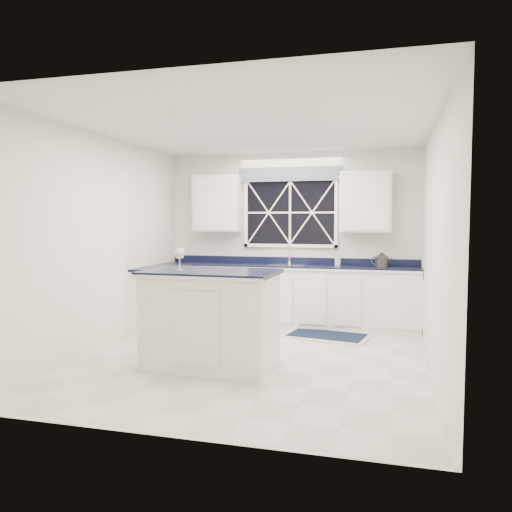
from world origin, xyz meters
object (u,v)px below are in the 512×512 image
(kettle, at_px, (382,260))
(faucet, at_px, (289,254))
(dishwasher, at_px, (219,296))
(island, at_px, (211,319))
(wine_glass, at_px, (180,254))
(soap_bottle, at_px, (338,259))

(kettle, bearing_deg, faucet, -168.12)
(dishwasher, bearing_deg, faucet, 10.02)
(island, height_order, kettle, kettle)
(wine_glass, relative_size, soap_bottle, 1.50)
(wine_glass, xyz_separation_m, soap_bottle, (1.46, 2.68, -0.23))
(dishwasher, height_order, soap_bottle, soap_bottle)
(dishwasher, xyz_separation_m, soap_bottle, (1.87, 0.18, 0.62))
(dishwasher, distance_m, faucet, 1.31)
(kettle, bearing_deg, island, -107.00)
(kettle, xyz_separation_m, wine_glass, (-2.11, -2.51, 0.21))
(kettle, bearing_deg, wine_glass, -110.61)
(soap_bottle, bearing_deg, dishwasher, -174.64)
(kettle, relative_size, soap_bottle, 1.75)
(wine_glass, bearing_deg, faucet, 75.74)
(faucet, distance_m, soap_bottle, 0.77)
(faucet, xyz_separation_m, kettle, (1.42, -0.19, -0.06))
(dishwasher, xyz_separation_m, faucet, (1.10, 0.19, 0.69))
(faucet, xyz_separation_m, wine_glass, (-0.69, -2.70, 0.16))
(faucet, height_order, soap_bottle, faucet)
(dishwasher, distance_m, kettle, 2.60)
(soap_bottle, bearing_deg, kettle, -14.41)
(faucet, xyz_separation_m, island, (-0.36, -2.61, -0.56))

